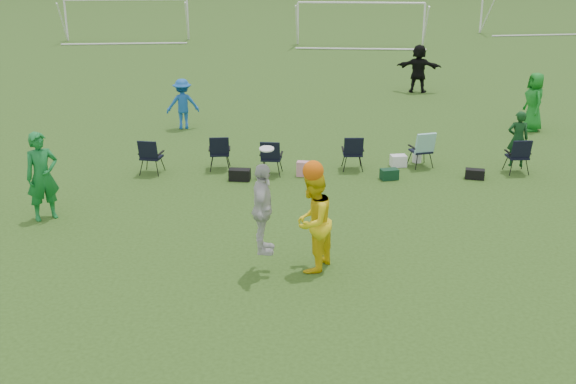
{
  "coord_description": "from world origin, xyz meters",
  "views": [
    {
      "loc": [
        -0.05,
        -10.72,
        6.09
      ],
      "look_at": [
        -0.1,
        2.82,
        1.25
      ],
      "focal_mm": 45.0,
      "sensor_mm": 36.0,
      "label": 1
    }
  ],
  "objects_px": {
    "center_contest": "(296,216)",
    "goal_right": "(536,2)",
    "fielder_blue": "(183,104)",
    "fielder_black": "(419,68)",
    "goal_mid": "(361,11)",
    "fielder_green_near": "(42,176)",
    "fielder_green_far": "(534,102)",
    "goal_left": "(126,8)"
  },
  "relations": [
    {
      "from": "fielder_blue",
      "to": "center_contest",
      "type": "bearing_deg",
      "value": 95.38
    },
    {
      "from": "fielder_green_near",
      "to": "goal_mid",
      "type": "xyz_separation_m",
      "value": [
        9.6,
        27.48,
        0.91
      ]
    },
    {
      "from": "fielder_blue",
      "to": "goal_left",
      "type": "distance_m",
      "value": 22.34
    },
    {
      "from": "goal_left",
      "to": "fielder_blue",
      "type": "bearing_deg",
      "value": -78.37
    },
    {
      "from": "center_contest",
      "to": "fielder_black",
      "type": "bearing_deg",
      "value": 73.03
    },
    {
      "from": "fielder_green_near",
      "to": "fielder_green_far",
      "type": "xyz_separation_m",
      "value": [
        13.48,
        7.9,
        -0.05
      ]
    },
    {
      "from": "fielder_green_far",
      "to": "goal_mid",
      "type": "relative_size",
      "value": 0.26
    },
    {
      "from": "fielder_black",
      "to": "fielder_blue",
      "type": "bearing_deg",
      "value": 48.23
    },
    {
      "from": "fielder_green_far",
      "to": "goal_mid",
      "type": "distance_m",
      "value": 19.99
    },
    {
      "from": "goal_left",
      "to": "goal_mid",
      "type": "relative_size",
      "value": 1.0
    },
    {
      "from": "fielder_green_near",
      "to": "fielder_green_far",
      "type": "distance_m",
      "value": 15.63
    },
    {
      "from": "fielder_blue",
      "to": "fielder_black",
      "type": "distance_m",
      "value": 10.56
    },
    {
      "from": "goal_mid",
      "to": "goal_right",
      "type": "bearing_deg",
      "value": 30.57
    },
    {
      "from": "center_contest",
      "to": "fielder_green_near",
      "type": "bearing_deg",
      "value": 154.64
    },
    {
      "from": "center_contest",
      "to": "goal_mid",
      "type": "bearing_deg",
      "value": 82.53
    },
    {
      "from": "fielder_black",
      "to": "center_contest",
      "type": "distance_m",
      "value": 17.45
    },
    {
      "from": "fielder_black",
      "to": "goal_mid",
      "type": "height_order",
      "value": "goal_mid"
    },
    {
      "from": "fielder_green_far",
      "to": "goal_right",
      "type": "height_order",
      "value": "goal_right"
    },
    {
      "from": "fielder_blue",
      "to": "goal_left",
      "type": "relative_size",
      "value": 0.22
    },
    {
      "from": "fielder_blue",
      "to": "center_contest",
      "type": "relative_size",
      "value": 0.67
    },
    {
      "from": "fielder_green_near",
      "to": "goal_left",
      "type": "bearing_deg",
      "value": 63.5
    },
    {
      "from": "fielder_blue",
      "to": "fielder_black",
      "type": "height_order",
      "value": "fielder_black"
    },
    {
      "from": "goal_mid",
      "to": "fielder_black",
      "type": "bearing_deg",
      "value": -81.17
    },
    {
      "from": "center_contest",
      "to": "goal_left",
      "type": "bearing_deg",
      "value": 107.35
    },
    {
      "from": "fielder_green_near",
      "to": "goal_mid",
      "type": "distance_m",
      "value": 29.12
    },
    {
      "from": "fielder_blue",
      "to": "goal_mid",
      "type": "bearing_deg",
      "value": -124.83
    },
    {
      "from": "center_contest",
      "to": "goal_right",
      "type": "xyz_separation_m",
      "value": [
        15.95,
        36.15,
        0.81
      ]
    },
    {
      "from": "fielder_green_far",
      "to": "fielder_blue",
      "type": "bearing_deg",
      "value": -97.76
    },
    {
      "from": "fielder_blue",
      "to": "goal_right",
      "type": "distance_m",
      "value": 32.09
    },
    {
      "from": "fielder_green_far",
      "to": "goal_left",
      "type": "relative_size",
      "value": 0.26
    },
    {
      "from": "fielder_green_near",
      "to": "goal_right",
      "type": "distance_m",
      "value": 39.85
    },
    {
      "from": "fielder_blue",
      "to": "center_contest",
      "type": "xyz_separation_m",
      "value": [
        3.66,
        -10.78,
        0.29
      ]
    },
    {
      "from": "fielder_blue",
      "to": "fielder_black",
      "type": "xyz_separation_m",
      "value": [
        8.75,
        5.91,
        0.15
      ]
    },
    {
      "from": "fielder_green_near",
      "to": "goal_left",
      "type": "xyz_separation_m",
      "value": [
        -4.4,
        29.48,
        0.91
      ]
    },
    {
      "from": "fielder_black",
      "to": "center_contest",
      "type": "xyz_separation_m",
      "value": [
        -5.09,
        -16.69,
        0.14
      ]
    },
    {
      "from": "fielder_green_near",
      "to": "fielder_black",
      "type": "distance_m",
      "value": 17.65
    },
    {
      "from": "fielder_green_near",
      "to": "center_contest",
      "type": "bearing_deg",
      "value": -60.36
    },
    {
      "from": "fielder_green_far",
      "to": "goal_right",
      "type": "relative_size",
      "value": 0.26
    },
    {
      "from": "fielder_blue",
      "to": "center_contest",
      "type": "height_order",
      "value": "center_contest"
    },
    {
      "from": "goal_mid",
      "to": "goal_right",
      "type": "height_order",
      "value": "same"
    },
    {
      "from": "fielder_green_near",
      "to": "goal_left",
      "type": "distance_m",
      "value": 29.82
    },
    {
      "from": "fielder_green_near",
      "to": "fielder_black",
      "type": "xyz_separation_m",
      "value": [
        10.73,
        14.01,
        -0.03
      ]
    }
  ]
}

